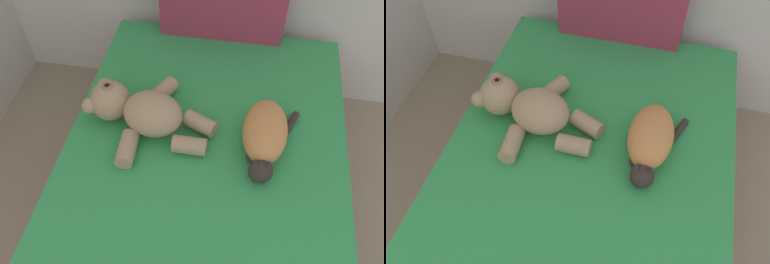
% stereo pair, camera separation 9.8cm
% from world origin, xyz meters
% --- Properties ---
extents(bed, '(1.27, 2.09, 0.51)m').
position_xyz_m(bed, '(1.34, 2.70, 0.25)').
color(bed, brown).
rests_on(bed, ground_plane).
extents(cat, '(0.26, 0.42, 0.15)m').
position_xyz_m(cat, '(1.59, 2.93, 0.58)').
color(cat, '#D18447').
rests_on(cat, bed).
extents(teddy_bear, '(0.61, 0.52, 0.19)m').
position_xyz_m(teddy_bear, '(1.04, 2.97, 0.59)').
color(teddy_bear, tan).
rests_on(teddy_bear, bed).
extents(cell_phone, '(0.12, 0.16, 0.01)m').
position_xyz_m(cell_phone, '(0.88, 3.06, 0.52)').
color(cell_phone, black).
rests_on(cell_phone, bed).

